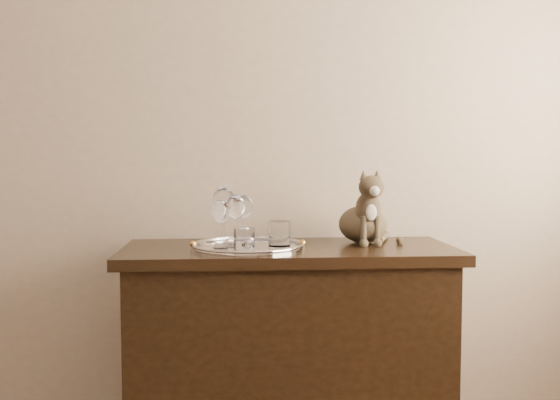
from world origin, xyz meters
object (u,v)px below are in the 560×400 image
(wine_glass_d, at_px, (235,220))
(wine_glass_a, at_px, (224,216))
(wine_glass_c, at_px, (220,224))
(tumbler_b, at_px, (244,240))
(tray, at_px, (248,247))
(tumbler_c, at_px, (279,234))
(cat, at_px, (363,206))
(wine_glass_b, at_px, (244,219))
(sideboard, at_px, (289,361))

(wine_glass_d, bearing_deg, wine_glass_a, 152.01)
(wine_glass_c, distance_m, tumbler_b, 0.12)
(tray, distance_m, wine_glass_d, 0.11)
(wine_glass_c, relative_size, wine_glass_d, 0.91)
(tumbler_b, bearing_deg, tumbler_c, 43.00)
(tray, xyz_separation_m, tumbler_c, (0.11, -0.00, 0.05))
(cat, bearing_deg, tumbler_b, -156.10)
(tumbler_b, bearing_deg, wine_glass_a, 114.59)
(wine_glass_b, xyz_separation_m, wine_glass_c, (-0.08, -0.10, -0.01))
(wine_glass_d, distance_m, tumbler_c, 0.16)
(sideboard, bearing_deg, wine_glass_b, 169.39)
(wine_glass_b, bearing_deg, wine_glass_a, -160.00)
(wine_glass_c, xyz_separation_m, cat, (0.54, 0.16, 0.05))
(tumbler_c, bearing_deg, wine_glass_b, 152.60)
(tray, bearing_deg, wine_glass_d, 165.60)
(sideboard, relative_size, tumbler_c, 13.55)
(cat, bearing_deg, tray, -168.87)
(tumbler_b, bearing_deg, wine_glass_d, 102.29)
(tumbler_b, relative_size, cat, 0.28)
(tray, height_order, wine_glass_a, wine_glass_a)
(sideboard, distance_m, wine_glass_b, 0.55)
(cat, bearing_deg, wine_glass_c, -167.49)
(tumbler_c, height_order, cat, cat)
(wine_glass_a, height_order, tumbler_b, wine_glass_a)
(wine_glass_b, distance_m, tumbler_b, 0.19)
(tumbler_c, bearing_deg, sideboard, 43.34)
(wine_glass_b, bearing_deg, tumbler_c, -27.40)
(wine_glass_b, bearing_deg, wine_glass_c, -128.78)
(sideboard, relative_size, wine_glass_d, 6.49)
(wine_glass_a, xyz_separation_m, wine_glass_c, (-0.01, -0.08, -0.02))
(tray, relative_size, wine_glass_c, 2.38)
(tray, relative_size, wine_glass_a, 1.89)
(sideboard, bearing_deg, cat, 17.54)
(wine_glass_b, distance_m, tumbler_c, 0.15)
(tray, distance_m, wine_glass_a, 0.14)
(wine_glass_b, xyz_separation_m, wine_glass_d, (-0.03, -0.05, 0.00))
(wine_glass_d, distance_m, tumbler_b, 0.15)
(wine_glass_a, xyz_separation_m, tumbler_c, (0.20, -0.04, -0.06))
(tray, height_order, wine_glass_d, wine_glass_d)
(wine_glass_a, height_order, cat, cat)
(sideboard, xyz_separation_m, cat, (0.29, 0.09, 0.56))
(wine_glass_b, bearing_deg, wine_glass_d, -121.15)
(sideboard, relative_size, wine_glass_c, 7.15)
(sideboard, distance_m, wine_glass_c, 0.58)
(wine_glass_c, height_order, tumbler_c, wine_glass_c)
(tumbler_c, bearing_deg, cat, 21.15)
(tray, height_order, wine_glass_b, wine_glass_b)
(tray, distance_m, wine_glass_c, 0.14)
(tray, relative_size, cat, 1.43)
(sideboard, bearing_deg, wine_glass_c, -163.82)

